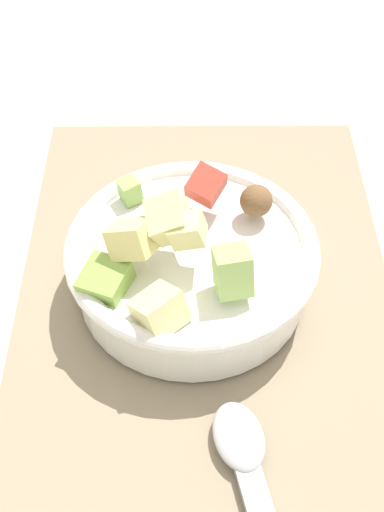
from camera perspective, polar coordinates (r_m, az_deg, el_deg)
ground_plane at (r=0.60m, az=1.10°, el=-3.37°), size 2.40×2.40×0.00m
placemat at (r=0.60m, az=1.11°, el=-3.19°), size 0.47×0.32×0.01m
salad_bowl at (r=0.58m, az=-0.09°, el=-0.46°), size 0.21×0.21×0.11m
serving_spoon at (r=0.50m, az=5.44°, el=-19.43°), size 0.23×0.08×0.01m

